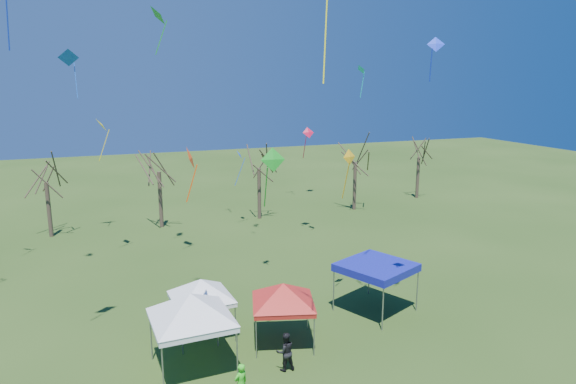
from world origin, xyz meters
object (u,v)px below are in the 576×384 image
Objects in this scene: tree_3 at (259,150)px; tree_5 at (420,143)px; person_green at (241,384)px; tree_2 at (158,152)px; tent_white_mid at (201,283)px; tent_white_west at (191,299)px; tree_4 at (356,145)px; person_dark at (285,352)px; tree_1 at (44,163)px; tent_blue at (376,268)px; tent_red at (283,287)px.

tree_3 is 17.81m from tree_5.
tree_2 is at bearing -113.30° from person_green.
tent_white_mid is at bearing -91.53° from tree_2.
tree_4 is at bearing 48.94° from tent_white_west.
tree_2 is 4.90× the size of person_dark.
tree_1 reaches higher than tent_blue.
tree_1 is 0.96× the size of tree_4.
tent_white_west is 2.77× the size of person_green.
tent_red is at bearing -134.91° from tree_5.
tree_4 is 26.76m from tent_white_mid.
tree_5 is at bearing 41.16° from tent_white_west.
tent_blue is (10.01, 2.26, -0.78)m from tent_white_west.
tree_4 reaches higher than tent_white_west.
tree_2 is at bearing 88.47° from tent_white_mid.
tree_2 is at bearing 112.97° from tent_blue.
tree_2 is at bearing 178.78° from tree_4.
tree_5 is 4.62× the size of person_green.
tree_4 is at bearing -1.42° from tree_1.
tree_5 reaches higher than tent_red.
tree_2 is 2.21× the size of tent_red.
tree_2 is 5.06× the size of person_green.
tree_2 is at bearing 97.49° from tent_red.
tree_3 reaches higher than tent_white_mid.
tent_blue is at bearing -50.32° from tree_1.
tent_white_mid is at bearing -114.80° from tree_3.
tent_blue is at bearing 12.72° from tent_white_west.
person_dark is (-6.26, -23.47, -5.24)m from tree_3.
tree_4 is 4.88× the size of person_green.
tent_white_west reaches higher than tent_white_mid.
tree_1 is 21.65m from tent_white_mid.
tree_1 is at bearing 117.18° from tent_red.
tent_white_west is (-27.56, -24.09, -2.54)m from tree_5.
tree_2 reaches higher than tent_red.
tent_white_west is 1.21× the size of tent_red.
tree_5 is 28.21m from tent_blue.
tree_5 is (17.69, 2.02, -0.35)m from tree_3.
tent_red is at bearing -152.23° from person_green.
person_green is (1.26, -2.94, -2.38)m from tent_white_west.
tent_red is at bearing -165.40° from tent_blue.
tree_2 reaches higher than tree_3.
tent_white_mid is (7.87, -19.92, -3.12)m from tree_1.
tree_2 is 24.52m from person_dark.
tree_5 is (8.37, 2.06, -0.33)m from tree_4.
tent_white_west reaches higher than tent_blue.
tree_2 is at bearing -1.85° from tree_1.
tree_5 reaches higher than tent_blue.
person_green is 0.97× the size of person_dark.
tree_5 is 1.70× the size of tent_blue.
tent_red is at bearing -105.47° from person_dark.
tree_1 is 26.75m from person_dark.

